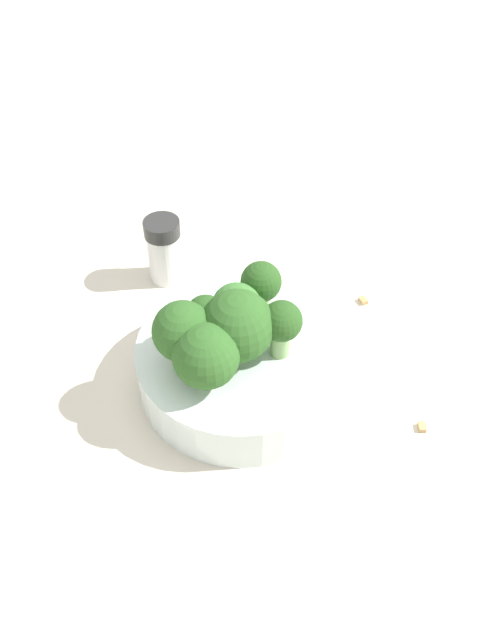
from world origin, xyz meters
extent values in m
plane|color=beige|center=(0.00, 0.00, 0.00)|extent=(3.00, 3.00, 0.00)
cylinder|color=silver|center=(0.00, 0.00, 0.02)|extent=(0.18, 0.18, 0.05)
cylinder|color=#84AD66|center=(-0.02, 0.04, 0.06)|extent=(0.02, 0.02, 0.02)
sphere|color=#2D5B23|center=(-0.02, 0.04, 0.08)|extent=(0.05, 0.05, 0.05)
cylinder|color=#7A9E5B|center=(0.02, 0.02, 0.06)|extent=(0.02, 0.02, 0.03)
sphere|color=#28511E|center=(0.02, 0.02, 0.08)|extent=(0.03, 0.03, 0.03)
cylinder|color=#84AD66|center=(-0.01, 0.01, 0.06)|extent=(0.02, 0.02, 0.03)
sphere|color=#2D5B23|center=(-0.01, 0.01, 0.08)|extent=(0.06, 0.06, 0.06)
cylinder|color=#8EB770|center=(-0.02, -0.02, 0.06)|extent=(0.02, 0.02, 0.03)
sphere|color=#28511E|center=(-0.02, -0.02, 0.08)|extent=(0.03, 0.03, 0.03)
cylinder|color=#7A9E5B|center=(0.02, -0.01, 0.05)|extent=(0.03, 0.03, 0.02)
sphere|color=#3D7533|center=(0.02, -0.01, 0.07)|extent=(0.04, 0.04, 0.04)
cylinder|color=#84AD66|center=(0.03, -0.04, 0.06)|extent=(0.02, 0.02, 0.02)
sphere|color=#28511E|center=(0.03, -0.04, 0.08)|extent=(0.04, 0.04, 0.04)
cylinder|color=#7A9E5B|center=(0.01, 0.05, 0.06)|extent=(0.03, 0.03, 0.03)
sphere|color=#2D5B23|center=(0.01, 0.05, 0.08)|extent=(0.05, 0.05, 0.05)
cylinder|color=silver|center=(0.16, -0.01, 0.03)|extent=(0.03, 0.03, 0.06)
cylinder|color=#2D2D2D|center=(0.16, -0.01, 0.06)|extent=(0.04, 0.04, 0.02)
cube|color=tan|center=(-0.13, -0.10, 0.00)|extent=(0.01, 0.01, 0.01)
cube|color=tan|center=(0.02, -0.16, 0.00)|extent=(0.01, 0.01, 0.01)
camera|label=1|loc=(-0.29, 0.19, 0.44)|focal=35.00mm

